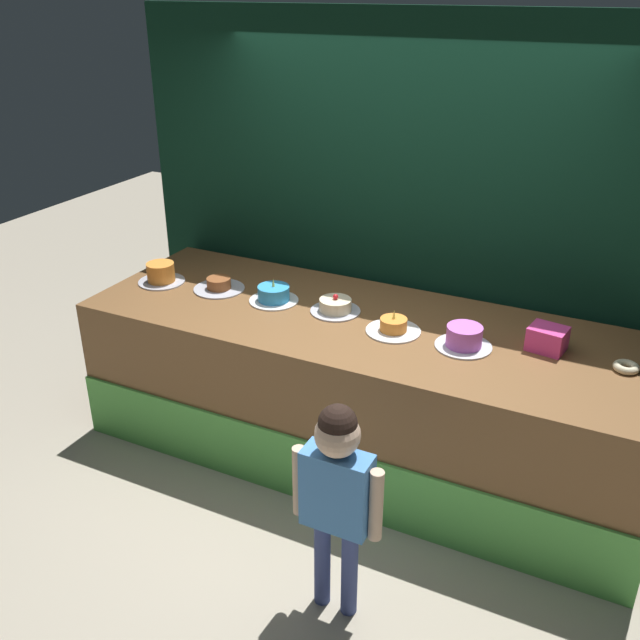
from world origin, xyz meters
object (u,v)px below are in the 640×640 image
object	(u,v)px
cake_left	(219,285)
cake_right	(393,327)
donut	(626,367)
cake_center_right	(335,306)
child_figure	(337,484)
cake_center_left	(274,295)
cake_far_right	(464,338)
pink_box	(547,339)
cake_far_left	(161,274)

from	to	relation	value
cake_left	cake_right	bearing A→B (deg)	-3.31
donut	cake_center_right	xyz separation A→B (m)	(-1.68, -0.02, 0.02)
donut	cake_left	distance (m)	2.53
cake_left	cake_right	size ratio (longest dim) A/B	1.05
cake_left	donut	bearing A→B (deg)	0.96
child_figure	cake_right	distance (m)	1.22
donut	cake_center_left	size ratio (longest dim) A/B	0.43
donut	cake_center_right	world-z (taller)	cake_center_right
child_figure	donut	bearing A→B (deg)	50.47
cake_center_right	cake_far_right	xyz separation A→B (m)	(0.84, -0.10, 0.02)
cake_right	cake_far_right	bearing A→B (deg)	-0.62
pink_box	donut	world-z (taller)	pink_box
cake_far_right	cake_center_right	bearing A→B (deg)	172.94
pink_box	cake_far_left	xyz separation A→B (m)	(-2.53, -0.16, -0.01)
cake_center_left	cake_right	distance (m)	0.84
cake_center_left	cake_far_right	bearing A→B (deg)	-3.30
pink_box	cake_center_left	xyz separation A→B (m)	(-1.68, -0.10, -0.02)
pink_box	cake_far_right	xyz separation A→B (m)	(-0.42, -0.17, -0.01)
cake_far_right	cake_center_left	bearing A→B (deg)	176.70
pink_box	cake_center_right	distance (m)	1.27
donut	cake_center_left	xyz separation A→B (m)	(-2.10, -0.05, 0.03)
cake_center_left	cake_center_right	xyz separation A→B (m)	(0.42, 0.03, -0.01)
cake_center_right	cake_far_right	world-z (taller)	cake_far_right
cake_left	cake_center_left	bearing A→B (deg)	-0.67
cake_far_right	donut	bearing A→B (deg)	8.12
cake_center_right	cake_far_right	bearing A→B (deg)	-7.06
cake_far_right	child_figure	bearing A→B (deg)	-101.02
cake_center_right	cake_center_left	bearing A→B (deg)	-175.73
cake_left	cake_center_left	xyz separation A→B (m)	(0.42, -0.00, 0.02)
cake_far_right	cake_left	bearing A→B (deg)	177.36
child_figure	cake_center_right	world-z (taller)	child_figure
pink_box	cake_far_left	distance (m)	2.53
cake_center_right	child_figure	bearing A→B (deg)	-64.47
cake_left	cake_center_left	distance (m)	0.42
child_figure	donut	xyz separation A→B (m)	(1.07, 1.30, 0.21)
cake_far_right	cake_far_left	bearing A→B (deg)	179.75
child_figure	cake_far_left	distance (m)	2.23
cake_left	cake_far_right	distance (m)	1.69
cake_center_left	cake_right	xyz separation A→B (m)	(0.84, -0.07, -0.01)
cake_far_left	cake_right	world-z (taller)	cake_right
cake_center_right	cake_left	bearing A→B (deg)	-178.19
cake_left	child_figure	bearing A→B (deg)	-40.81
cake_center_right	cake_right	bearing A→B (deg)	-13.32
child_figure	cake_left	world-z (taller)	child_figure
cake_center_left	cake_center_right	world-z (taller)	cake_center_left
cake_center_left	cake_center_right	size ratio (longest dim) A/B	1.01
cake_right	cake_center_right	bearing A→B (deg)	166.68
pink_box	child_figure	bearing A→B (deg)	-115.69
cake_far_left	cake_far_right	size ratio (longest dim) A/B	0.98
child_figure	cake_right	size ratio (longest dim) A/B	3.61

